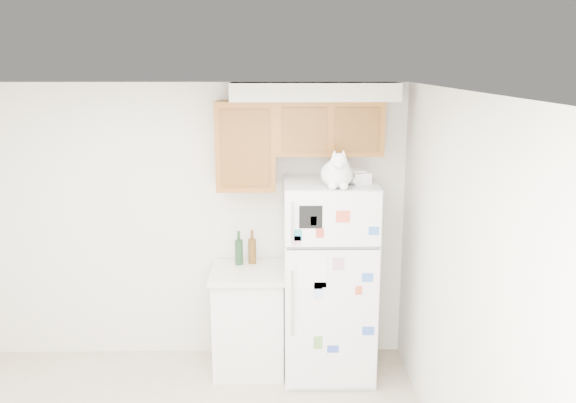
{
  "coord_description": "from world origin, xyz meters",
  "views": [
    {
      "loc": [
        0.76,
        -3.32,
        2.66
      ],
      "look_at": [
        0.85,
        1.55,
        1.55
      ],
      "focal_mm": 38.0,
      "sensor_mm": 36.0,
      "label": 1
    }
  ],
  "objects_px": {
    "refrigerator": "(329,279)",
    "storage_box_back": "(356,175)",
    "bottle_green": "(239,248)",
    "base_counter": "(249,319)",
    "bottle_amber": "(252,247)",
    "cat": "(337,173)",
    "storage_box_front": "(360,178)"
  },
  "relations": [
    {
      "from": "cat",
      "to": "bottle_green",
      "type": "height_order",
      "value": "cat"
    },
    {
      "from": "refrigerator",
      "to": "storage_box_front",
      "type": "distance_m",
      "value": 0.93
    },
    {
      "from": "storage_box_front",
      "to": "bottle_green",
      "type": "distance_m",
      "value": 1.25
    },
    {
      "from": "storage_box_front",
      "to": "bottle_green",
      "type": "relative_size",
      "value": 0.49
    },
    {
      "from": "refrigerator",
      "to": "bottle_green",
      "type": "xyz_separation_m",
      "value": [
        -0.78,
        0.21,
        0.22
      ]
    },
    {
      "from": "storage_box_back",
      "to": "bottle_green",
      "type": "bearing_deg",
      "value": -172.97
    },
    {
      "from": "storage_box_back",
      "to": "refrigerator",
      "type": "bearing_deg",
      "value": -153.46
    },
    {
      "from": "cat",
      "to": "storage_box_back",
      "type": "distance_m",
      "value": 0.32
    },
    {
      "from": "bottle_amber",
      "to": "storage_box_back",
      "type": "bearing_deg",
      "value": -13.31
    },
    {
      "from": "refrigerator",
      "to": "base_counter",
      "type": "height_order",
      "value": "refrigerator"
    },
    {
      "from": "cat",
      "to": "bottle_green",
      "type": "bearing_deg",
      "value": 151.93
    },
    {
      "from": "base_counter",
      "to": "bottle_amber",
      "type": "relative_size",
      "value": 3.02
    },
    {
      "from": "storage_box_front",
      "to": "bottle_green",
      "type": "xyz_separation_m",
      "value": [
        -1.02,
        0.29,
        -0.67
      ]
    },
    {
      "from": "base_counter",
      "to": "cat",
      "type": "xyz_separation_m",
      "value": [
        0.73,
        -0.3,
        1.36
      ]
    },
    {
      "from": "bottle_green",
      "to": "storage_box_front",
      "type": "bearing_deg",
      "value": -15.96
    },
    {
      "from": "storage_box_back",
      "to": "storage_box_front",
      "type": "height_order",
      "value": "storage_box_back"
    },
    {
      "from": "bottle_green",
      "to": "refrigerator",
      "type": "bearing_deg",
      "value": -15.26
    },
    {
      "from": "base_counter",
      "to": "cat",
      "type": "relative_size",
      "value": 2.02
    },
    {
      "from": "refrigerator",
      "to": "storage_box_back",
      "type": "distance_m",
      "value": 0.92
    },
    {
      "from": "refrigerator",
      "to": "bottle_amber",
      "type": "distance_m",
      "value": 0.74
    },
    {
      "from": "cat",
      "to": "storage_box_back",
      "type": "relative_size",
      "value": 2.53
    },
    {
      "from": "cat",
      "to": "bottle_amber",
      "type": "xyz_separation_m",
      "value": [
        -0.7,
        0.46,
        -0.75
      ]
    },
    {
      "from": "cat",
      "to": "storage_box_front",
      "type": "relative_size",
      "value": 3.04
    },
    {
      "from": "storage_box_back",
      "to": "base_counter",
      "type": "bearing_deg",
      "value": -165.28
    },
    {
      "from": "storage_box_back",
      "to": "bottle_green",
      "type": "relative_size",
      "value": 0.59
    },
    {
      "from": "base_counter",
      "to": "storage_box_front",
      "type": "height_order",
      "value": "storage_box_front"
    },
    {
      "from": "refrigerator",
      "to": "bottle_amber",
      "type": "xyz_separation_m",
      "value": [
        -0.66,
        0.24,
        0.22
      ]
    },
    {
      "from": "storage_box_front",
      "to": "bottle_amber",
      "type": "xyz_separation_m",
      "value": [
        -0.9,
        0.32,
        -0.67
      ]
    },
    {
      "from": "base_counter",
      "to": "cat",
      "type": "height_order",
      "value": "cat"
    },
    {
      "from": "bottle_amber",
      "to": "bottle_green",
      "type": "bearing_deg",
      "value": -165.39
    },
    {
      "from": "base_counter",
      "to": "storage_box_back",
      "type": "relative_size",
      "value": 5.11
    },
    {
      "from": "base_counter",
      "to": "bottle_amber",
      "type": "distance_m",
      "value": 0.63
    }
  ]
}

